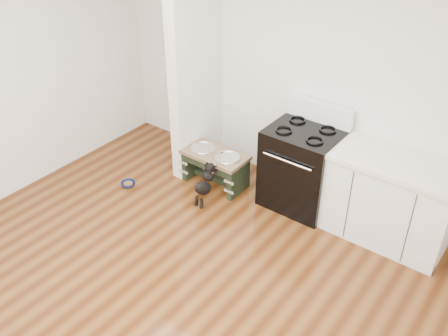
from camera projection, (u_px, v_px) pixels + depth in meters
ground at (150, 310)px, 4.35m from camera, size 5.00×5.00×0.00m
room_shell at (131, 151)px, 3.47m from camera, size 5.00×5.00×5.00m
partition_wall at (195, 62)px, 5.61m from camera, size 0.15×0.80×2.70m
oven_range at (302, 166)px, 5.41m from camera, size 0.76×0.69×1.14m
cabinet_run at (390, 200)px, 4.94m from camera, size 1.24×0.64×0.91m
dog_feeder at (215, 162)px, 5.81m from camera, size 0.77×0.41×0.44m
puppy at (205, 183)px, 5.53m from camera, size 0.13×0.39×0.47m
floor_bowl at (128, 184)px, 5.92m from camera, size 0.19×0.19×0.05m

